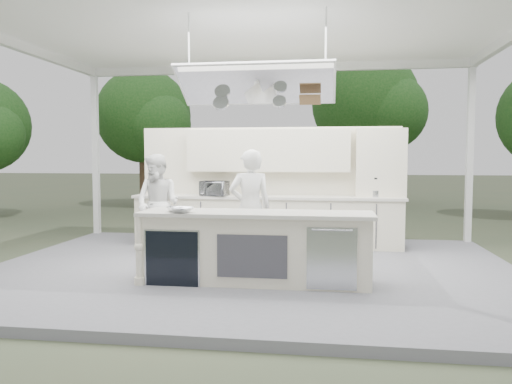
% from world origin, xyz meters
% --- Properties ---
extents(ground, '(90.00, 90.00, 0.00)m').
position_xyz_m(ground, '(0.00, 0.00, 0.00)').
color(ground, '#434831').
rests_on(ground, ground).
extents(stage_deck, '(8.00, 6.00, 0.12)m').
position_xyz_m(stage_deck, '(0.00, 0.00, 0.06)').
color(stage_deck, slate).
rests_on(stage_deck, ground).
extents(tent, '(8.20, 6.20, 3.86)m').
position_xyz_m(tent, '(0.00, -0.01, 3.71)').
color(tent, white).
rests_on(tent, ground).
extents(demo_island, '(3.10, 0.79, 0.95)m').
position_xyz_m(demo_island, '(0.18, -0.91, 0.60)').
color(demo_island, beige).
rests_on(demo_island, stage_deck).
extents(back_counter, '(5.08, 0.72, 0.95)m').
position_xyz_m(back_counter, '(0.00, 1.90, 0.60)').
color(back_counter, beige).
rests_on(back_counter, stage_deck).
extents(back_wall_unit, '(5.05, 0.48, 2.25)m').
position_xyz_m(back_wall_unit, '(0.44, 2.11, 1.57)').
color(back_wall_unit, beige).
rests_on(back_wall_unit, stage_deck).
extents(tree_cluster, '(19.55, 9.40, 5.85)m').
position_xyz_m(tree_cluster, '(-0.16, 9.77, 3.29)').
color(tree_cluster, brown).
rests_on(tree_cluster, ground).
extents(head_chef, '(0.75, 0.61, 1.79)m').
position_xyz_m(head_chef, '(-0.04, 0.14, 1.02)').
color(head_chef, white).
rests_on(head_chef, stage_deck).
extents(sous_chef, '(0.99, 0.86, 1.73)m').
position_xyz_m(sous_chef, '(-1.78, 0.87, 0.99)').
color(sous_chef, white).
rests_on(sous_chef, stage_deck).
extents(toaster_oven, '(0.53, 0.39, 0.28)m').
position_xyz_m(toaster_oven, '(-0.97, 1.70, 1.21)').
color(toaster_oven, '#AEB0B5').
rests_on(toaster_oven, back_counter).
extents(bowl_large, '(0.37, 0.37, 0.07)m').
position_xyz_m(bowl_large, '(-0.74, -1.15, 1.11)').
color(bowl_large, silver).
rests_on(bowl_large, demo_island).
extents(bowl_small, '(0.25, 0.25, 0.07)m').
position_xyz_m(bowl_small, '(-0.88, -1.03, 1.10)').
color(bowl_small, silver).
rests_on(bowl_small, demo_island).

